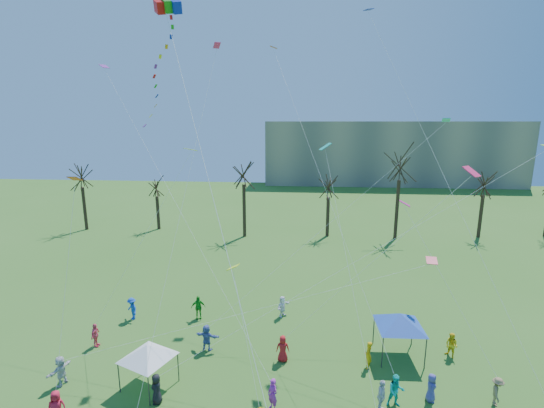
# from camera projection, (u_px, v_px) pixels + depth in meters

# --- Properties ---
(distant_building) EXTENTS (60.00, 14.00, 15.00)m
(distant_building) POSITION_uv_depth(u_px,v_px,m) (390.00, 153.00, 92.67)
(distant_building) COLOR gray
(distant_building) RESTS_ON ground
(bare_tree_row) EXTENTS (68.08, 9.06, 12.04)m
(bare_tree_row) POSITION_uv_depth(u_px,v_px,m) (328.00, 182.00, 49.36)
(bare_tree_row) COLOR black
(bare_tree_row) RESTS_ON ground
(big_box_kite) EXTENTS (4.84, 6.95, 24.00)m
(big_box_kite) POSITION_uv_depth(u_px,v_px,m) (163.00, 74.00, 21.45)
(big_box_kite) COLOR red
(big_box_kite) RESTS_ON ground
(canopy_tent_white) EXTENTS (3.25, 3.25, 2.65)m
(canopy_tent_white) POSITION_uv_depth(u_px,v_px,m) (148.00, 352.00, 21.47)
(canopy_tent_white) COLOR #3F3F44
(canopy_tent_white) RESTS_ON ground
(canopy_tent_blue) EXTENTS (4.02, 4.02, 3.02)m
(canopy_tent_blue) POSITION_uv_depth(u_px,v_px,m) (400.00, 320.00, 24.29)
(canopy_tent_blue) COLOR #3F3F44
(canopy_tent_blue) RESTS_ON ground
(festival_crowd) EXTENTS (26.53, 13.80, 1.86)m
(festival_crowd) POSITION_uv_depth(u_px,v_px,m) (261.00, 364.00, 22.59)
(festival_crowd) COLOR red
(festival_crowd) RESTS_ON ground
(small_kites_aloft) EXTENTS (31.57, 19.33, 32.72)m
(small_kites_aloft) POSITION_uv_depth(u_px,v_px,m) (306.00, 154.00, 23.93)
(small_kites_aloft) COLOR #D93E0B
(small_kites_aloft) RESTS_ON ground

